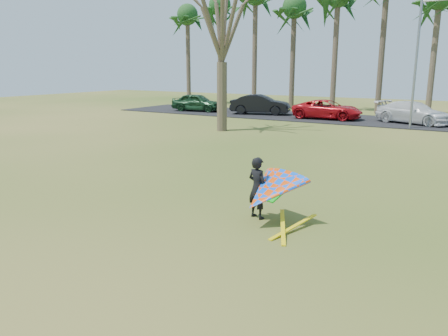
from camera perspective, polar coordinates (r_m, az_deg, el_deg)
The scene contains 12 objects.
ground at distance 11.08m, azimuth -5.40°, elevation -7.56°, with size 100.00×100.00×0.00m, color #285111.
parking_strip at distance 34.10m, azimuth 20.51°, elevation 5.70°, with size 46.00×7.00×0.06m, color black.
palm_0 at distance 48.68m, azimuth -4.80°, elevation 19.19°, with size 4.84×4.84×10.84m.
palm_1 at distance 46.56m, azimuth -0.55°, elevation 20.36°, with size 4.84×4.84×11.54m.
palm_3 at distance 42.85m, azimuth 9.18°, elevation 19.93°, with size 4.84×4.84×10.84m.
bare_tree_left at distance 27.47m, azimuth -0.28°, elevation 19.34°, with size 6.60×6.60×9.70m.
streetlight at distance 30.58m, azimuth 24.14°, elevation 13.00°, with size 2.28×0.18×8.00m.
car_0 at distance 39.53m, azimuth -3.52°, elevation 8.56°, with size 1.84×4.57×1.56m, color #16391E.
car_1 at distance 36.88m, azimuth 4.76°, elevation 8.27°, with size 1.71×4.92×1.62m, color black.
car_2 at distance 34.29m, azimuth 13.35°, elevation 7.46°, with size 2.38×5.16×1.43m, color red.
car_3 at distance 33.34m, azimuth 23.50°, elevation 6.66°, with size 2.12×5.22×1.51m, color silver.
kite_flyer at distance 11.04m, azimuth 5.76°, elevation -3.03°, with size 2.13×2.39×2.02m.
Camera 1 is at (6.22, -8.31, 3.88)m, focal length 35.00 mm.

